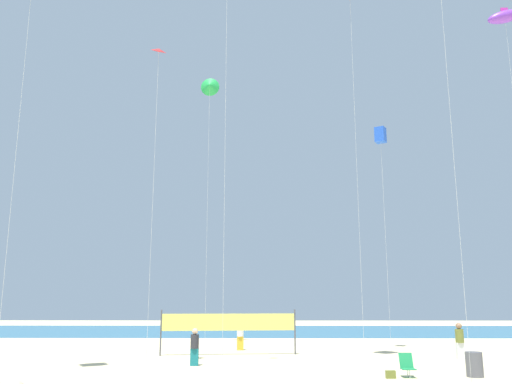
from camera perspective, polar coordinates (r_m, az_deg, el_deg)
The scene contains 12 objects.
ocean_band at distance 52.02m, azimuth 0.71°, elevation -14.86°, with size 120.00×20.00×0.01m, color teal.
beachgoer_olive_shirt at distance 29.22m, azimuth 21.29°, elevation -14.75°, with size 0.41×0.41×1.77m.
beachgoer_white_shirt at distance 32.26m, azimuth -1.72°, elevation -15.19°, with size 0.40×0.40×1.73m.
beachgoer_charcoal_shirt at distance 24.94m, azimuth -6.69°, elevation -16.26°, with size 0.38×0.38×1.65m.
folding_beach_chair at distance 22.11m, azimuth 16.12°, elevation -17.59°, with size 0.52×0.65×0.89m.
trash_barrel at distance 22.97m, azimuth 22.66°, elevation -16.92°, with size 0.64×0.64×0.93m, color #595960.
volleyball_net at distance 29.44m, azimuth -2.97°, elevation -14.15°, with size 7.32×0.94×2.40m.
beach_handbag at distance 21.63m, azimuth 14.44°, elevation -18.68°, with size 0.36×0.18×0.29m, color olive.
kite_green_delta at distance 38.39m, azimuth -5.06°, elevation 11.40°, with size 1.35×0.51×18.62m.
kite_red_diamond at distance 26.67m, azimuth -10.54°, elevation 14.33°, with size 0.78×0.78×15.02m.
kite_violet_inflatable at distance 34.66m, azimuth 25.46°, elevation 16.81°, with size 2.15×0.73×19.39m.
kite_blue_box at distance 33.89m, azimuth 13.39°, elevation 6.00°, with size 0.82×0.82×13.52m.
Camera 1 is at (0.03, -17.01, 2.93)m, focal length 36.76 mm.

